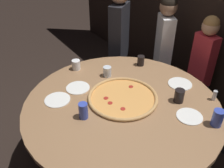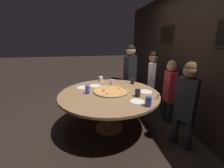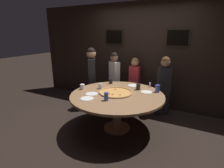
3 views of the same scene
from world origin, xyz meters
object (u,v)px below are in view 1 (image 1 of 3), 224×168
at_px(drink_cup_far_right, 107,72).
at_px(white_plate_near_front, 189,116).
at_px(drink_cup_near_right, 141,61).
at_px(white_plate_left_side, 57,100).
at_px(drink_cup_front_edge, 218,118).
at_px(diner_far_left, 119,35).
at_px(condiment_shaker, 215,95).
at_px(drink_cup_near_left, 76,65).
at_px(diner_side_left, 164,44).
at_px(drink_cup_by_shaker, 179,96).
at_px(dining_table, 122,112).
at_px(giant_pizza, 123,97).
at_px(white_plate_beside_cup, 78,88).
at_px(diner_centre_back, 202,62).
at_px(white_plate_far_back, 180,84).
at_px(drink_cup_centre_back, 83,111).

xyz_separation_m(drink_cup_far_right, white_plate_near_front, (0.92, 0.23, -0.05)).
xyz_separation_m(drink_cup_near_right, white_plate_left_side, (0.07, -1.04, -0.05)).
bearing_deg(drink_cup_front_edge, diner_far_left, 172.22).
relative_size(condiment_shaker, diner_far_left, 0.06).
xyz_separation_m(drink_cup_near_left, white_plate_left_side, (0.40, -0.40, -0.05)).
bearing_deg(diner_side_left, drink_cup_far_right, 128.39).
distance_m(drink_cup_near_left, white_plate_left_side, 0.57).
relative_size(condiment_shaker, diner_side_left, 0.07).
xyz_separation_m(drink_cup_far_right, drink_cup_by_shaker, (0.72, 0.30, 0.01)).
relative_size(dining_table, giant_pizza, 2.73).
distance_m(white_plate_beside_cup, condiment_shaker, 1.28).
height_order(drink_cup_near_left, diner_centre_back, diner_centre_back).
height_order(drink_cup_by_shaker, diner_centre_back, diner_centre_back).
xyz_separation_m(white_plate_near_front, diner_side_left, (-1.08, 0.72, 0.05)).
height_order(white_plate_near_front, white_plate_far_back, same).
relative_size(drink_cup_near_right, condiment_shaker, 1.15).
xyz_separation_m(condiment_shaker, diner_far_left, (-1.47, -0.03, 0.07)).
height_order(drink_cup_front_edge, white_plate_far_back, drink_cup_front_edge).
bearing_deg(drink_cup_front_edge, white_plate_far_back, 161.16).
bearing_deg(diner_far_left, condiment_shaker, -122.62).
height_order(dining_table, drink_cup_near_left, drink_cup_near_left).
relative_size(drink_cup_by_shaker, white_plate_left_side, 0.53).
bearing_deg(drink_cup_far_right, dining_table, -16.76).
height_order(dining_table, drink_cup_front_edge, drink_cup_front_edge).
height_order(giant_pizza, diner_side_left, diner_side_left).
bearing_deg(white_plate_left_side, drink_cup_by_shaker, 55.21).
relative_size(drink_cup_near_right, white_plate_left_side, 0.47).
distance_m(giant_pizza, diner_far_left, 1.19).
relative_size(white_plate_left_side, diner_centre_back, 0.19).
height_order(white_plate_far_back, condiment_shaker, condiment_shaker).
bearing_deg(diner_side_left, white_plate_left_side, 128.18).
relative_size(dining_table, condiment_shaker, 18.34).
distance_m(drink_cup_far_right, drink_cup_near_right, 0.44).
distance_m(drink_cup_near_right, white_plate_beside_cup, 0.80).
relative_size(white_plate_near_front, condiment_shaker, 2.27).
xyz_separation_m(dining_table, drink_cup_near_right, (-0.44, 0.57, 0.17)).
relative_size(drink_cup_near_right, diner_far_left, 0.07).
xyz_separation_m(white_plate_beside_cup, diner_side_left, (-0.18, 1.31, 0.05)).
distance_m(giant_pizza, drink_cup_by_shaker, 0.51).
xyz_separation_m(drink_cup_by_shaker, white_plate_far_back, (-0.19, 0.22, -0.06)).
bearing_deg(drink_cup_near_right, white_plate_far_back, 9.38).
height_order(white_plate_near_front, diner_side_left, diner_side_left).
height_order(drink_cup_centre_back, white_plate_near_front, drink_cup_centre_back).
height_order(dining_table, white_plate_far_back, white_plate_far_back).
bearing_deg(white_plate_left_side, diner_side_left, 98.92).
height_order(giant_pizza, condiment_shaker, condiment_shaker).
bearing_deg(diner_side_left, diner_centre_back, -133.49).
bearing_deg(condiment_shaker, drink_cup_near_left, -146.29).
height_order(drink_cup_front_edge, condiment_shaker, drink_cup_front_edge).
bearing_deg(condiment_shaker, white_plate_near_front, -84.13).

